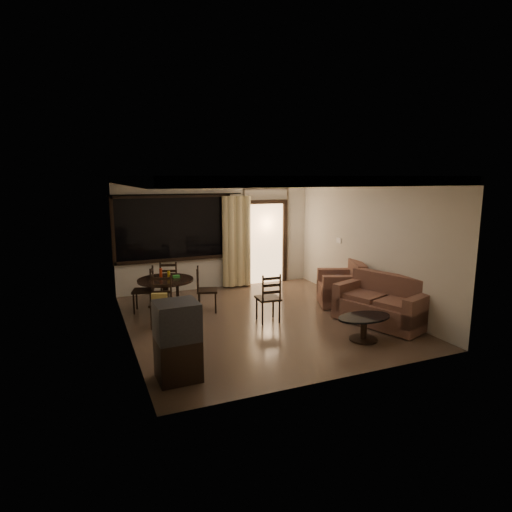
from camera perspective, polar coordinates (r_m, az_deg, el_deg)
name	(u,v)px	position (r m, az deg, el deg)	size (l,w,h in m)	color
ground	(260,319)	(8.58, 0.53, -8.45)	(5.50, 5.50, 0.00)	#7F6651
room_shell	(254,218)	(10.02, -0.33, 5.04)	(5.50, 6.70, 5.50)	beige
dining_table	(166,286)	(9.04, -11.93, -3.95)	(1.14, 1.14, 0.94)	black
dining_chair_west	(144,298)	(9.28, -14.69, -5.50)	(0.52, 0.52, 0.95)	black
dining_chair_east	(207,298)	(9.06, -6.58, -5.61)	(0.52, 0.52, 0.95)	black
dining_chair_south	(161,311)	(8.29, -12.49, -7.17)	(0.52, 0.56, 0.95)	black
dining_chair_north	(170,290)	(9.87, -11.41, -4.41)	(0.52, 0.52, 0.95)	black
tv_cabinet	(178,341)	(6.11, -10.41, -11.06)	(0.61, 0.54, 1.12)	black
sofa	(383,305)	(8.63, 16.62, -6.27)	(1.42, 1.89, 0.90)	#462A20
armchair	(343,287)	(9.65, 11.57, -4.13)	(1.21, 1.21, 0.93)	#462A20
coffee_table	(364,324)	(7.68, 14.19, -8.82)	(0.98, 0.59, 0.43)	black
side_chair	(268,307)	(8.40, 1.64, -6.81)	(0.46, 0.46, 0.97)	black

